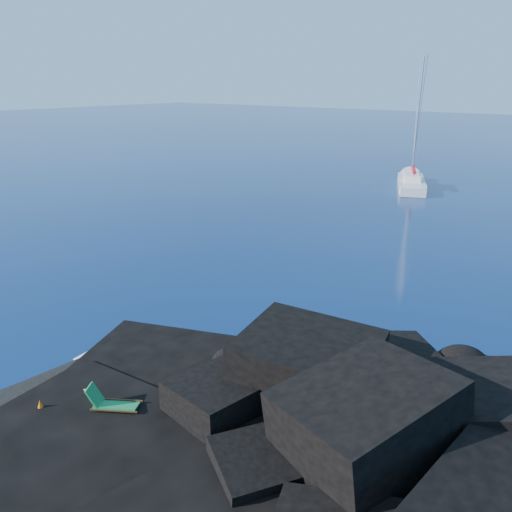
{
  "coord_description": "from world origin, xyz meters",
  "views": [
    {
      "loc": [
        18.66,
        -8.29,
        12.1
      ],
      "look_at": [
        1.06,
        14.2,
        2.0
      ],
      "focal_mm": 35.0,
      "sensor_mm": 36.0,
      "label": 1
    }
  ],
  "objects_px": {
    "deck_chair": "(116,400)",
    "sunbather": "(81,386)",
    "marker_cone": "(41,407)",
    "sailboat": "(411,188)"
  },
  "relations": [
    {
      "from": "sailboat",
      "to": "deck_chair",
      "type": "bearing_deg",
      "value": -104.67
    },
    {
      "from": "sunbather",
      "to": "marker_cone",
      "type": "height_order",
      "value": "marker_cone"
    },
    {
      "from": "sailboat",
      "to": "sunbather",
      "type": "xyz_separation_m",
      "value": [
        5.58,
        -48.44,
        0.53
      ]
    },
    {
      "from": "deck_chair",
      "to": "sunbather",
      "type": "height_order",
      "value": "deck_chair"
    },
    {
      "from": "sailboat",
      "to": "marker_cone",
      "type": "bearing_deg",
      "value": -107.52
    },
    {
      "from": "sailboat",
      "to": "deck_chair",
      "type": "xyz_separation_m",
      "value": [
        7.97,
        -48.49,
        0.98
      ]
    },
    {
      "from": "sunbather",
      "to": "marker_cone",
      "type": "xyz_separation_m",
      "value": [
        0.13,
        -1.78,
        0.11
      ]
    },
    {
      "from": "deck_chair",
      "to": "marker_cone",
      "type": "xyz_separation_m",
      "value": [
        -2.26,
        -1.73,
        -0.34
      ]
    },
    {
      "from": "sailboat",
      "to": "sunbather",
      "type": "distance_m",
      "value": 48.76
    },
    {
      "from": "deck_chair",
      "to": "sunbather",
      "type": "xyz_separation_m",
      "value": [
        -2.4,
        0.05,
        -0.45
      ]
    }
  ]
}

